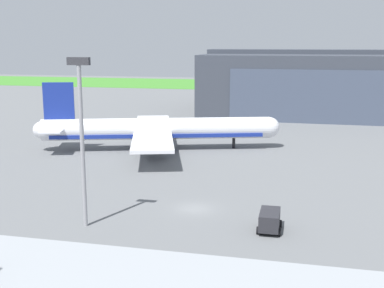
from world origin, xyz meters
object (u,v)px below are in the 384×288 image
airliner_far_right (157,129)px  apron_light_mast (82,129)px  maintenance_hangar (345,83)px  baggage_tug (270,220)px

airliner_far_right → apron_light_mast: apron_light_mast is taller
maintenance_hangar → apron_light_mast: (-32.80, -97.30, 2.34)m
maintenance_hangar → baggage_tug: bearing=-98.0°
maintenance_hangar → baggage_tug: 95.47m
baggage_tug → apron_light_mast: bearing=-171.2°
maintenance_hangar → baggage_tug: (-13.28, -94.28, -7.07)m
maintenance_hangar → apron_light_mast: size_ratio=4.21×
baggage_tug → apron_light_mast: size_ratio=0.23×
maintenance_hangar → airliner_far_right: bearing=-122.5°
maintenance_hangar → airliner_far_right: (-36.73, -57.74, -4.55)m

